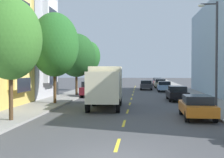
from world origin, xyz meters
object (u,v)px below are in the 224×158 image
object	(u,v)px
parked_sedan_sky	(164,86)
street_lamp	(215,49)
parked_sedan_red	(158,82)
parked_sedan_black	(177,93)
parked_wagon_champagne	(160,83)
moving_charcoal_sedan	(146,85)
street_tree_second	(55,45)
parked_sedan_navy	(157,81)
parked_pickup_white	(102,86)
street_tree_farthest	(89,56)
parked_pickup_burgundy	(92,89)
delivery_box_truck	(106,84)
street_tree_third	(76,55)
parked_sedan_orange	(197,106)
street_tree_nearest	(10,39)

from	to	relation	value
parked_sedan_sky	street_lamp	bearing A→B (deg)	-85.41
parked_sedan_red	parked_sedan_black	bearing A→B (deg)	-89.56
parked_wagon_champagne	moving_charcoal_sedan	xyz separation A→B (m)	(-2.41, -5.14, -0.05)
street_tree_second	parked_sedan_navy	distance (m)	39.25
parked_pickup_white	parked_sedan_red	bearing A→B (deg)	61.99
street_tree_farthest	parked_sedan_red	xyz separation A→B (m)	(10.67, 13.85, -4.20)
parked_sedan_navy	moving_charcoal_sedan	world-z (taller)	same
parked_pickup_burgundy	parked_sedan_red	world-z (taller)	parked_pickup_burgundy
parked_sedan_sky	parked_sedan_navy	size ratio (longest dim) A/B	1.01
parked_sedan_black	parked_pickup_burgundy	world-z (taller)	parked_pickup_burgundy
delivery_box_truck	street_lamp	bearing A→B (deg)	-17.86
parked_sedan_red	parked_sedan_navy	world-z (taller)	same
street_lamp	moving_charcoal_sedan	world-z (taller)	street_lamp
street_tree_farthest	parked_pickup_burgundy	distance (m)	10.70
parked_pickup_burgundy	parked_sedan_red	bearing A→B (deg)	69.64
parked_pickup_white	moving_charcoal_sedan	bearing A→B (deg)	41.48
street_tree_farthest	parked_wagon_champagne	distance (m)	14.10
parked_pickup_burgundy	moving_charcoal_sedan	bearing A→B (deg)	64.01
street_tree_third	parked_pickup_burgundy	bearing A→B (deg)	-17.88
delivery_box_truck	moving_charcoal_sedan	xyz separation A→B (m)	(3.61, 22.97, -1.11)
parked_pickup_burgundy	street_tree_farthest	bearing A→B (deg)	101.33
street_lamp	parked_pickup_burgundy	bearing A→B (deg)	129.54
street_tree_farthest	parked_sedan_red	size ratio (longest dim) A/B	1.55
parked_sedan_black	moving_charcoal_sedan	bearing A→B (deg)	99.14
street_tree_farthest	moving_charcoal_sedan	distance (m)	9.74
street_lamp	parked_sedan_black	distance (m)	9.64
street_tree_second	street_lamp	distance (m)	13.07
street_tree_farthest	parked_sedan_sky	size ratio (longest dim) A/B	1.54
delivery_box_truck	parked_sedan_orange	world-z (taller)	delivery_box_truck
parked_sedan_black	parked_sedan_navy	xyz separation A→B (m)	(-0.14, 32.91, 0.00)
street_tree_farthest	parked_sedan_orange	xyz separation A→B (m)	(10.78, -24.74, -4.20)
parked_sedan_black	parked_sedan_orange	distance (m)	11.22
street_tree_nearest	street_tree_farthest	world-z (taller)	street_tree_farthest
parked_wagon_champagne	street_lamp	bearing A→B (deg)	-86.73
parked_pickup_burgundy	parked_sedan_navy	size ratio (longest dim) A/B	1.18
street_lamp	parked_pickup_burgundy	world-z (taller)	street_lamp
parked_sedan_red	street_tree_nearest	bearing A→B (deg)	-104.59
street_lamp	parked_sedan_sky	world-z (taller)	street_lamp
street_tree_third	parked_pickup_white	xyz separation A→B (m)	(2.14, 6.86, -3.85)
street_tree_nearest	parked_sedan_black	bearing A→B (deg)	51.41
street_tree_second	moving_charcoal_sedan	size ratio (longest dim) A/B	1.72
street_tree_second	parked_sedan_sky	distance (m)	20.85
parked_sedan_sky	parked_sedan_orange	xyz separation A→B (m)	(0.15, -24.02, 0.00)
street_tree_second	parked_sedan_navy	size ratio (longest dim) A/B	1.72
parked_sedan_sky	parked_sedan_navy	bearing A→B (deg)	89.66
street_lamp	parked_pickup_burgundy	size ratio (longest dim) A/B	1.40
street_tree_nearest	parked_sedan_navy	distance (m)	47.94
street_tree_second	delivery_box_truck	distance (m)	5.90
moving_charcoal_sedan	parked_sedan_black	bearing A→B (deg)	-80.86
street_tree_nearest	street_tree_farthest	distance (m)	27.16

